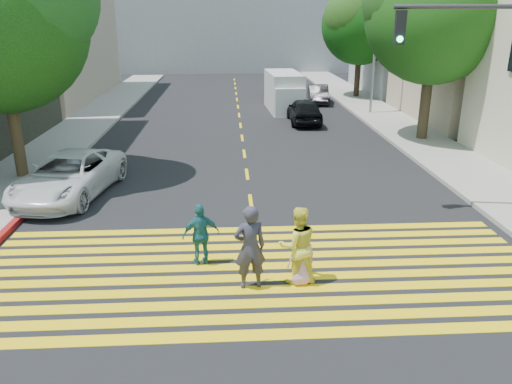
{
  "coord_description": "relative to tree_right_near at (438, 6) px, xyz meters",
  "views": [
    {
      "loc": [
        -0.7,
        -9.19,
        5.73
      ],
      "look_at": [
        0.0,
        3.0,
        1.4
      ],
      "focal_mm": 35.0,
      "sensor_mm": 36.0,
      "label": 1
    }
  ],
  "objects": [
    {
      "name": "pedestrian_child",
      "position": [
        -7.84,
        -13.22,
        -5.46
      ],
      "size": [
        0.76,
        0.62,
        1.33
      ],
      "primitive_type": "imported",
      "rotation": [
        0.0,
        0.0,
        3.5
      ],
      "color": "#CB92B8",
      "rests_on": "ground"
    },
    {
      "name": "curb_red",
      "position": [
        -15.63,
        -7.92,
        -6.04
      ],
      "size": [
        0.2,
        8.0,
        0.16
      ],
      "primitive_type": "cube",
      "color": "maroon",
      "rests_on": "ground"
    },
    {
      "name": "tree_right_far",
      "position": [
        0.11,
        13.44,
        -0.72
      ],
      "size": [
        7.29,
        7.29,
        8.0
      ],
      "rotation": [
        0.0,
        0.0,
        0.42
      ],
      "color": "black",
      "rests_on": "ground"
    },
    {
      "name": "dark_car_near",
      "position": [
        -5.14,
        4.47,
        -5.41
      ],
      "size": [
        1.76,
        4.2,
        1.42
      ],
      "primitive_type": "imported",
      "rotation": [
        0.0,
        0.0,
        3.12
      ],
      "color": "black",
      "rests_on": "ground"
    },
    {
      "name": "pedestrian_extra",
      "position": [
        -10.13,
        -12.14,
        -5.35
      ],
      "size": [
        0.98,
        0.61,
        1.55
      ],
      "primitive_type": "imported",
      "rotation": [
        0.0,
        0.0,
        3.42
      ],
      "color": "#206670",
      "rests_on": "ground"
    },
    {
      "name": "sidewalk_right",
      "position": [
        -0.23,
        1.08,
        -6.05
      ],
      "size": [
        3.0,
        60.0,
        0.15
      ],
      "primitive_type": "cube",
      "color": "gray",
      "rests_on": "ground"
    },
    {
      "name": "dark_car_parked",
      "position": [
        -3.15,
        11.24,
        -5.51
      ],
      "size": [
        1.64,
        3.83,
        1.23
      ],
      "primitive_type": "imported",
      "rotation": [
        0.0,
        0.0,
        -0.09
      ],
      "color": "black",
      "rests_on": "ground"
    },
    {
      "name": "pedestrian_woman",
      "position": [
        -7.93,
        -13.14,
        -5.21
      ],
      "size": [
        0.97,
        0.81,
        1.82
      ],
      "primitive_type": "imported",
      "rotation": [
        0.0,
        0.0,
        3.28
      ],
      "color": "yellow",
      "rests_on": "ground"
    },
    {
      "name": "building_right_grey",
      "position": [
        6.27,
        16.08,
        -1.12
      ],
      "size": [
        10.0,
        10.0,
        10.0
      ],
      "primitive_type": "cube",
      "color": "gray",
      "rests_on": "ground"
    },
    {
      "name": "ground",
      "position": [
        -8.73,
        -13.92,
        -6.12
      ],
      "size": [
        120.0,
        120.0,
        0.0
      ],
      "primitive_type": "plane",
      "color": "black"
    },
    {
      "name": "tree_right_near",
      "position": [
        0.0,
        0.0,
        0.0
      ],
      "size": [
        8.06,
        7.74,
        9.05
      ],
      "rotation": [
        0.0,
        0.0,
        -0.29
      ],
      "color": "#2C2418",
      "rests_on": "ground"
    },
    {
      "name": "building_left_tan",
      "position": [
        -24.73,
        14.08,
        -1.12
      ],
      "size": [
        12.0,
        16.0,
        10.0
      ],
      "primitive_type": "cube",
      "color": "tan",
      "rests_on": "ground"
    },
    {
      "name": "pedestrian_man",
      "position": [
        -9.01,
        -13.31,
        -5.15
      ],
      "size": [
        0.78,
        0.59,
        1.94
      ],
      "primitive_type": "imported",
      "rotation": [
        0.0,
        0.0,
        3.33
      ],
      "color": "#33303E",
      "rests_on": "ground"
    },
    {
      "name": "traffic_signal",
      "position": [
        -1.86,
        -9.48,
        -1.99
      ],
      "size": [
        4.32,
        0.86,
        6.38
      ],
      "rotation": [
        0.0,
        0.0,
        -0.15
      ],
      "color": "#373738",
      "rests_on": "ground"
    },
    {
      "name": "sidewalk_left",
      "position": [
        -17.23,
        8.08,
        -6.05
      ],
      "size": [
        3.0,
        40.0,
        0.15
      ],
      "primitive_type": "cube",
      "color": "gray",
      "rests_on": "ground"
    },
    {
      "name": "white_sedan",
      "position": [
        -14.75,
        -6.98,
        -5.41
      ],
      "size": [
        3.19,
        5.45,
        1.42
      ],
      "primitive_type": "imported",
      "rotation": [
        0.0,
        0.0,
        -0.17
      ],
      "color": "silver",
      "rests_on": "ground"
    },
    {
      "name": "lane_line",
      "position": [
        -8.73,
        8.58,
        -6.12
      ],
      "size": [
        0.12,
        34.4,
        0.01
      ],
      "color": "yellow",
      "rests_on": "ground"
    },
    {
      "name": "backdrop_block",
      "position": [
        -8.73,
        34.08,
        -0.12
      ],
      "size": [
        30.0,
        8.0,
        12.0
      ],
      "primitive_type": "cube",
      "color": "gray",
      "rests_on": "ground"
    },
    {
      "name": "crosswalk",
      "position": [
        -8.73,
        -12.65,
        -6.12
      ],
      "size": [
        13.4,
        5.3,
        0.01
      ],
      "color": "yellow",
      "rests_on": "ground"
    },
    {
      "name": "building_right_tan",
      "position": [
        6.27,
        5.08,
        -1.12
      ],
      "size": [
        10.0,
        10.0,
        10.0
      ],
      "primitive_type": "cube",
      "color": "tan",
      "rests_on": "ground"
    },
    {
      "name": "silver_car",
      "position": [
        -5.19,
        17.05,
        -5.41
      ],
      "size": [
        2.38,
        5.05,
        1.42
      ],
      "primitive_type": "imported",
      "rotation": [
        0.0,
        0.0,
        3.06
      ],
      "color": "gray",
      "rests_on": "ground"
    },
    {
      "name": "street_lamp",
      "position": [
        -0.9,
        6.78,
        -1.3
      ],
      "size": [
        1.9,
        0.31,
        8.41
      ],
      "rotation": [
        0.0,
        0.0,
        0.07
      ],
      "color": "gray",
      "rests_on": "ground"
    },
    {
      "name": "white_van",
      "position": [
        -5.84,
        8.42,
        -5.0
      ],
      "size": [
        2.12,
        5.12,
        2.37
      ],
      "rotation": [
        0.0,
        0.0,
        0.05
      ],
      "color": "silver",
      "rests_on": "ground"
    }
  ]
}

